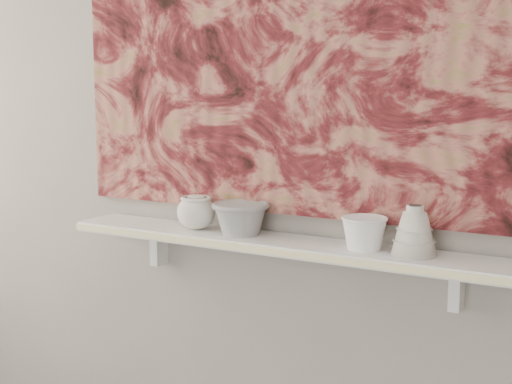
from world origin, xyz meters
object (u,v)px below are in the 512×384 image
Objects in this scene: shelf at (281,244)px; cup_cream at (196,212)px; painting at (295,25)px; bowl_white at (364,233)px; bowl_grey at (241,218)px; bell_vessel at (414,230)px.

shelf is 0.30m from cup_cream.
bowl_white is (0.25, -0.08, -0.56)m from painting.
shelf is 0.93× the size of painting.
cup_cream is 0.93× the size of bowl_white.
painting is at bearing 30.73° from bowl_grey.
cup_cream is 0.55m from bowl_white.
bell_vessel is 0.14m from bowl_white.
bowl_white is at bearing 180.00° from bell_vessel.
shelf is at bearing 180.00° from bell_vessel.
bell_vessel reaches higher than bowl_white.
bowl_white is at bearing 0.00° from shelf.
painting is (0.00, 0.08, 0.62)m from shelf.
painting is at bearing 90.00° from shelf.
painting is 0.67m from bell_vessel.
cup_cream is at bearing 180.00° from bowl_white.
cup_cream is at bearing 180.00° from shelf.
bell_vessel is at bearing 0.00° from shelf.
bell_vessel is (0.68, 0.00, 0.01)m from cup_cream.
bell_vessel is 1.06× the size of bowl_white.
painting reaches higher than bell_vessel.
bowl_white is at bearing 0.00° from cup_cream.
bell_vessel is (0.53, 0.00, 0.02)m from bowl_grey.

